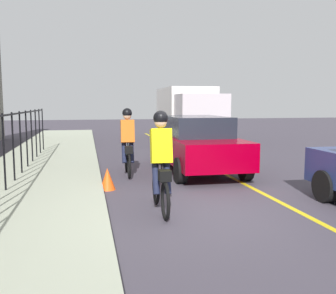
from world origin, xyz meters
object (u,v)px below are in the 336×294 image
Objects in this scene: parked_sedan_rear at (197,143)px; traffic_cone_near at (107,179)px; cyclist_lead at (128,142)px; cyclist_follow at (161,162)px; box_truck_background at (188,111)px.

parked_sedan_rear reaches higher than traffic_cone_near.
traffic_cone_near is (-1.84, 2.65, -0.58)m from parked_sedan_rear.
cyclist_lead is 3.61m from cyclist_follow.
cyclist_follow reaches higher than parked_sedan_rear.
traffic_cone_near is (-1.59, 0.63, -0.66)m from cyclist_lead.
parked_sedan_rear is 9.32m from box_truck_background.
cyclist_lead and cyclist_follow have the same top height.
traffic_cone_near is at bearing 160.08° from cyclist_lead.
parked_sedan_rear is 3.28m from traffic_cone_near.
parked_sedan_rear is 8.92× the size of traffic_cone_near.
traffic_cone_near is (-10.88, 4.84, -1.30)m from box_truck_background.
traffic_cone_near is (2.01, 0.84, -0.66)m from cyclist_follow.
traffic_cone_near is at bearing -22.34° from box_truck_background.
cyclist_lead is 0.27× the size of box_truck_background.
parked_sedan_rear is 0.65× the size of box_truck_background.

